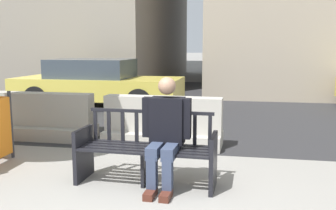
{
  "coord_description": "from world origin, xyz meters",
  "views": [
    {
      "loc": [
        1.06,
        -2.95,
        1.67
      ],
      "look_at": [
        0.0,
        2.83,
        0.75
      ],
      "focal_mm": 40.0,
      "sensor_mm": 36.0,
      "label": 1
    }
  ],
  "objects_px": {
    "street_bench": "(146,152)",
    "seated_person": "(165,130)",
    "jersey_barrier_left": "(40,120)",
    "car_sedan_mid": "(97,83)",
    "jersey_barrier_centre": "(163,126)"
  },
  "relations": [
    {
      "from": "jersey_barrier_left",
      "to": "car_sedan_mid",
      "type": "relative_size",
      "value": 0.44
    },
    {
      "from": "jersey_barrier_centre",
      "to": "jersey_barrier_left",
      "type": "xyz_separation_m",
      "value": [
        -2.31,
        0.11,
        0.0
      ]
    },
    {
      "from": "seated_person",
      "to": "jersey_barrier_centre",
      "type": "height_order",
      "value": "seated_person"
    },
    {
      "from": "seated_person",
      "to": "street_bench",
      "type": "bearing_deg",
      "value": 165.07
    },
    {
      "from": "seated_person",
      "to": "jersey_barrier_left",
      "type": "height_order",
      "value": "seated_person"
    },
    {
      "from": "seated_person",
      "to": "car_sedan_mid",
      "type": "bearing_deg",
      "value": 118.31
    },
    {
      "from": "street_bench",
      "to": "jersey_barrier_centre",
      "type": "height_order",
      "value": "street_bench"
    },
    {
      "from": "street_bench",
      "to": "jersey_barrier_centre",
      "type": "relative_size",
      "value": 0.84
    },
    {
      "from": "seated_person",
      "to": "jersey_barrier_left",
      "type": "distance_m",
      "value": 3.37
    },
    {
      "from": "jersey_barrier_left",
      "to": "car_sedan_mid",
      "type": "height_order",
      "value": "car_sedan_mid"
    },
    {
      "from": "seated_person",
      "to": "car_sedan_mid",
      "type": "distance_m",
      "value": 6.33
    },
    {
      "from": "jersey_barrier_left",
      "to": "street_bench",
      "type": "bearing_deg",
      "value": -37.65
    },
    {
      "from": "jersey_barrier_centre",
      "to": "car_sedan_mid",
      "type": "xyz_separation_m",
      "value": [
        -2.6,
        3.71,
        0.33
      ]
    },
    {
      "from": "jersey_barrier_centre",
      "to": "jersey_barrier_left",
      "type": "relative_size",
      "value": 1.01
    },
    {
      "from": "street_bench",
      "to": "seated_person",
      "type": "bearing_deg",
      "value": -14.93
    }
  ]
}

